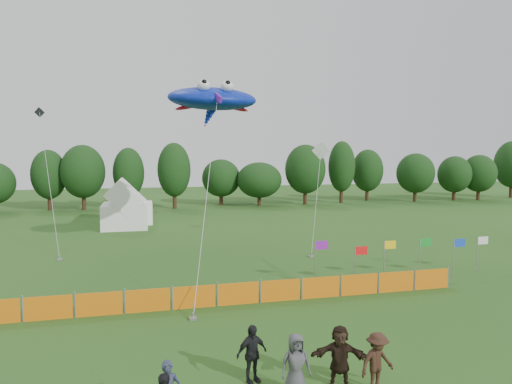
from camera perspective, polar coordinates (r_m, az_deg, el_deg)
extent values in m
plane|color=#234C16|center=(15.36, 5.80, -21.69)|extent=(160.00, 160.00, 0.00)
cylinder|color=#382314|center=(60.42, -24.38, -0.94)|extent=(0.50, 0.50, 2.38)
ellipsoid|color=black|center=(60.21, -24.48, 2.01)|extent=(4.09, 4.09, 5.35)
cylinder|color=#382314|center=(58.99, -20.72, -0.85)|extent=(0.50, 0.50, 2.57)
ellipsoid|color=black|center=(58.77, -20.82, 2.41)|extent=(5.20, 5.20, 5.79)
cylinder|color=#382314|center=(58.54, -15.56, -0.81)|extent=(0.50, 0.50, 2.46)
ellipsoid|color=black|center=(58.32, -15.64, 2.34)|extent=(3.78, 3.78, 5.55)
cylinder|color=#382314|center=(57.23, -10.14, -0.73)|extent=(0.50, 0.50, 2.66)
ellipsoid|color=black|center=(57.00, -10.19, 2.75)|extent=(4.05, 4.05, 5.99)
cylinder|color=#382314|center=(60.56, -4.37, -0.69)|extent=(0.50, 0.50, 1.98)
ellipsoid|color=black|center=(60.37, -4.39, 1.76)|extent=(5.06, 5.06, 4.46)
cylinder|color=#382314|center=(59.62, 0.41, -0.82)|extent=(0.50, 0.50, 1.86)
ellipsoid|color=black|center=(59.43, 0.41, 1.51)|extent=(5.86, 5.86, 4.18)
cylinder|color=#382314|center=(61.26, 6.16, -0.34)|extent=(0.50, 0.50, 2.62)
ellipsoid|color=black|center=(61.05, 6.19, 2.86)|extent=(5.41, 5.41, 5.89)
cylinder|color=#382314|center=(63.91, 10.61, -0.10)|extent=(0.50, 0.50, 2.78)
ellipsoid|color=black|center=(63.70, 10.66, 3.15)|extent=(3.67, 3.67, 6.26)
cylinder|color=#382314|center=(67.76, 13.71, -0.03)|extent=(0.50, 0.50, 2.42)
ellipsoid|color=black|center=(67.57, 13.76, 2.63)|extent=(4.46, 4.46, 5.44)
cylinder|color=#382314|center=(68.45, 19.25, -0.20)|extent=(0.50, 0.50, 2.24)
ellipsoid|color=black|center=(68.26, 19.32, 2.24)|extent=(5.26, 5.26, 5.03)
cylinder|color=#382314|center=(72.16, 23.49, -0.13)|extent=(0.50, 0.50, 2.10)
ellipsoid|color=black|center=(71.99, 23.57, 2.04)|extent=(4.74, 4.74, 4.73)
cylinder|color=#382314|center=(74.14, 26.02, -0.08)|extent=(0.50, 0.50, 2.16)
ellipsoid|color=black|center=(73.98, 26.10, 2.10)|extent=(4.88, 4.88, 4.87)
cylinder|color=#382314|center=(80.43, 29.26, 0.39)|extent=(0.50, 0.50, 2.85)
ellipsoid|color=black|center=(80.27, 29.37, 3.04)|extent=(5.19, 5.19, 6.42)
cube|color=white|center=(43.54, -16.07, -2.91)|extent=(4.01, 4.01, 2.21)
cube|color=white|center=(46.32, -15.69, -2.55)|extent=(4.59, 3.68, 2.02)
cube|color=orange|center=(21.18, -24.55, -13.06)|extent=(1.90, 0.06, 1.00)
cube|color=orange|center=(20.90, -19.01, -13.12)|extent=(1.90, 0.06, 1.00)
cube|color=orange|center=(20.81, -13.37, -13.06)|extent=(1.90, 0.06, 1.00)
cube|color=orange|center=(20.92, -7.75, -12.88)|extent=(1.90, 0.06, 1.00)
cube|color=orange|center=(21.21, -2.24, -12.58)|extent=(1.90, 0.06, 1.00)
cube|color=orange|center=(21.68, 3.07, -12.19)|extent=(1.90, 0.06, 1.00)
cube|color=orange|center=(22.33, 8.09, -11.73)|extent=(1.90, 0.06, 1.00)
cube|color=orange|center=(23.13, 12.78, -11.22)|extent=(1.90, 0.06, 1.00)
cube|color=orange|center=(24.06, 17.11, -10.67)|extent=(1.90, 0.06, 1.00)
cube|color=orange|center=(25.13, 21.09, -10.12)|extent=(1.90, 0.06, 1.00)
cylinder|color=gray|center=(24.43, 7.42, -8.73)|extent=(0.06, 0.06, 2.26)
cube|color=purple|center=(24.36, 8.22, -6.59)|extent=(0.70, 0.02, 0.45)
cylinder|color=gray|center=(24.76, 12.26, -8.95)|extent=(0.06, 0.06, 1.98)
cube|color=red|center=(24.74, 13.02, -7.15)|extent=(0.70, 0.02, 0.45)
cylinder|color=gray|center=(26.14, 15.70, -8.17)|extent=(0.06, 0.06, 2.08)
cube|color=yellow|center=(26.14, 16.41, -6.35)|extent=(0.70, 0.02, 0.45)
cylinder|color=gray|center=(26.91, 19.76, -7.80)|extent=(0.06, 0.06, 2.18)
cube|color=#148C26|center=(26.93, 20.44, -5.92)|extent=(0.70, 0.02, 0.45)
cylinder|color=gray|center=(27.89, 23.47, -7.55)|extent=(0.06, 0.06, 2.11)
cube|color=blue|center=(27.94, 24.10, -5.82)|extent=(0.70, 0.02, 0.45)
cylinder|color=gray|center=(29.55, 25.92, -7.02)|extent=(0.06, 0.06, 2.04)
cube|color=white|center=(29.62, 26.50, -5.44)|extent=(0.70, 0.02, 0.45)
imported|color=#341E15|center=(14.41, 14.91, -19.87)|extent=(1.24, 0.88, 1.74)
imported|color=black|center=(14.47, -0.54, -19.56)|extent=(1.11, 0.73, 1.76)
imported|color=#434348|center=(13.84, 4.98, -20.70)|extent=(0.87, 0.57, 1.79)
imported|color=black|center=(14.42, 10.43, -19.56)|extent=(1.78, 1.14, 1.84)
ellipsoid|color=#0D28BF|center=(29.68, -5.46, 11.53)|extent=(6.27, 5.10, 2.01)
sphere|color=white|center=(28.44, -6.56, 13.08)|extent=(0.80, 0.80, 0.80)
sphere|color=white|center=(28.66, -3.64, 13.03)|extent=(0.80, 0.80, 0.80)
ellipsoid|color=red|center=(29.63, -8.48, 10.49)|extent=(1.68, 0.74, 0.26)
ellipsoid|color=red|center=(30.07, -2.57, 10.45)|extent=(1.68, 0.74, 0.26)
cube|color=purple|center=(27.50, -4.76, 11.66)|extent=(0.37, 0.96, 0.70)
cylinder|color=#A5A5A5|center=(23.12, -6.10, 0.24)|extent=(2.53, 8.89, 10.03)
cube|color=gray|center=(19.72, -7.87, -15.39)|extent=(0.30, 0.30, 0.10)
cube|color=silver|center=(34.14, 8.11, 5.12)|extent=(1.34, 0.37, 1.34)
cylinder|color=#A5A5A5|center=(32.19, 7.55, -1.13)|extent=(2.14, 3.77, 7.05)
cube|color=gray|center=(30.66, 6.92, -7.99)|extent=(0.30, 0.30, 0.10)
cube|color=black|center=(43.34, -25.45, 8.98)|extent=(0.88, 0.25, 0.88)
cylinder|color=#A5A5A5|center=(37.32, -24.54, 1.82)|extent=(3.17, 11.48, 10.33)
cube|color=gray|center=(32.10, -23.32, -7.77)|extent=(0.30, 0.30, 0.10)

